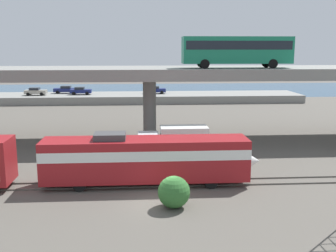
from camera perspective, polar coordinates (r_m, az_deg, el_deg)
name	(u,v)px	position (r m, az deg, el deg)	size (l,w,h in m)	color
ground_plane	(157,203)	(28.78, -1.58, -10.72)	(260.00, 260.00, 0.00)	#565149
rail_strip_near	(155,187)	(31.81, -1.82, -8.46)	(110.00, 0.12, 0.12)	#59544C
rail_strip_far	(154,180)	(33.22, -1.92, -7.61)	(110.00, 0.12, 0.12)	#59544C
train_locomotive	(156,157)	(31.89, -1.71, -4.40)	(17.01, 3.04, 4.18)	maroon
highway_overpass	(149,74)	(46.85, -2.63, 7.22)	(96.00, 10.01, 8.40)	gray
transit_bus_on_overpass	(237,49)	(46.09, 9.60, 10.56)	(12.00, 2.68, 3.40)	#197A56
service_truck_east	(175,141)	(39.97, 0.99, -2.07)	(6.80, 2.46, 3.04)	silver
pier_parking_lot	(146,98)	(82.34, -3.15, 3.99)	(61.86, 10.31, 1.51)	gray
parked_car_0	(65,89)	(85.78, -14.19, 4.98)	(4.40, 1.86, 1.50)	navy
parked_car_1	(36,91)	(83.69, -18.03, 4.63)	(4.13, 1.92, 1.50)	#9E998C
parked_car_2	(81,91)	(82.64, -12.12, 4.85)	(4.14, 1.89, 1.50)	navy
parked_car_3	(155,90)	(82.61, -1.81, 5.09)	(4.15, 1.90, 1.50)	navy
harbor_water	(144,90)	(105.28, -3.32, 5.07)	(140.00, 36.00, 0.01)	#2D5170
shrub_right	(174,192)	(27.65, 0.84, -9.22)	(2.18, 2.18, 2.18)	#30682D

